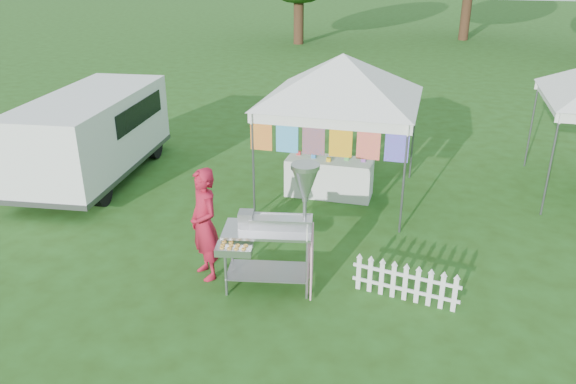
% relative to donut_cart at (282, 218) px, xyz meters
% --- Properties ---
extents(ground, '(120.00, 120.00, 0.00)m').
position_rel_donut_cart_xyz_m(ground, '(0.19, 0.29, -1.20)').
color(ground, '#264814').
rests_on(ground, ground).
extents(canopy_main, '(4.24, 4.24, 3.45)m').
position_rel_donut_cart_xyz_m(canopy_main, '(0.19, 3.79, 1.79)').
color(canopy_main, '#59595E').
rests_on(canopy_main, ground).
extents(donut_cart, '(1.48, 1.23, 2.03)m').
position_rel_donut_cart_xyz_m(donut_cart, '(0.00, 0.00, 0.00)').
color(donut_cart, gray).
rests_on(donut_cart, ground).
extents(vendor, '(0.79, 0.78, 1.83)m').
position_rel_donut_cart_xyz_m(vendor, '(-1.26, 0.04, -0.28)').
color(vendor, '#A5142B').
rests_on(vendor, ground).
extents(cargo_van, '(2.36, 4.82, 1.93)m').
position_rel_donut_cart_xyz_m(cargo_van, '(-5.37, 3.49, -0.16)').
color(cargo_van, white).
rests_on(cargo_van, ground).
extents(picket_fence, '(1.60, 0.29, 0.56)m').
position_rel_donut_cart_xyz_m(picket_fence, '(1.86, 0.15, -0.91)').
color(picket_fence, white).
rests_on(picket_fence, ground).
extents(display_table, '(1.80, 0.70, 0.81)m').
position_rel_donut_cart_xyz_m(display_table, '(-0.00, 3.74, -0.79)').
color(display_table, white).
rests_on(display_table, ground).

